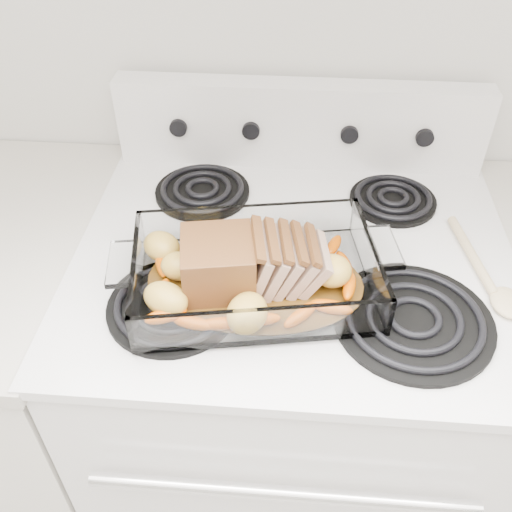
# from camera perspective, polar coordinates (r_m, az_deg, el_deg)

# --- Properties ---
(electric_range) EXTENTS (0.78, 0.70, 1.12)m
(electric_range) POSITION_cam_1_polar(r_m,az_deg,el_deg) (1.36, 2.97, -13.87)
(electric_range) COLOR white
(electric_range) RESTS_ON ground
(counter_left) EXTENTS (0.58, 0.68, 0.93)m
(counter_left) POSITION_cam_1_polar(r_m,az_deg,el_deg) (1.53, -23.42, -11.50)
(counter_left) COLOR silver
(counter_left) RESTS_ON ground
(baking_dish) EXTENTS (0.38, 0.25, 0.07)m
(baking_dish) POSITION_cam_1_polar(r_m,az_deg,el_deg) (0.93, -0.10, -2.12)
(baking_dish) COLOR white
(baking_dish) RESTS_ON electric_range
(pork_roast) EXTENTS (0.23, 0.11, 0.09)m
(pork_roast) POSITION_cam_1_polar(r_m,az_deg,el_deg) (0.91, -1.53, -0.59)
(pork_roast) COLOR brown
(pork_roast) RESTS_ON baking_dish
(roast_vegetables) EXTENTS (0.40, 0.22, 0.05)m
(roast_vegetables) POSITION_cam_1_polar(r_m,az_deg,el_deg) (0.95, -0.17, 0.01)
(roast_vegetables) COLOR #CD4B00
(roast_vegetables) RESTS_ON baking_dish
(wooden_spoon) EXTENTS (0.09, 0.25, 0.02)m
(wooden_spoon) POSITION_cam_1_polar(r_m,az_deg,el_deg) (1.03, 22.46, -2.30)
(wooden_spoon) COLOR beige
(wooden_spoon) RESTS_ON electric_range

